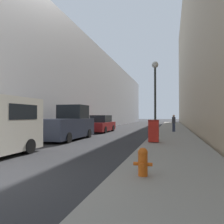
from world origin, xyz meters
name	(u,v)px	position (x,y,z in m)	size (l,w,h in m)	color
sidewalk_right	(173,132)	(4.93, 18.00, 0.06)	(3.34, 60.00, 0.13)	gray
building_left_glass	(70,92)	(-9.97, 26.00, 5.17)	(12.00, 60.00, 10.33)	#BCBCC1
fire_hydrant	(143,161)	(4.09, 1.44, 0.50)	(0.48, 0.36, 0.71)	#D15614
trash_bin	(154,131)	(3.80, 8.56, 0.77)	(0.59, 0.58, 1.27)	red
lamppost	(155,88)	(3.61, 12.52, 3.69)	(0.49, 0.49, 5.58)	#2D332D
pickup_truck	(68,125)	(-2.05, 9.59, 0.99)	(2.04, 5.35, 2.39)	#232838
parked_sedan_near	(101,124)	(-1.98, 16.62, 0.76)	(1.87, 4.62, 1.67)	maroon
pedestrian_on_sidewalk	(174,123)	(4.99, 17.23, 0.92)	(0.32, 0.21, 1.59)	#2D3347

